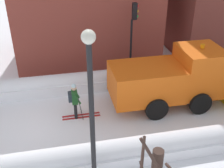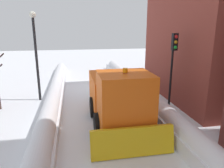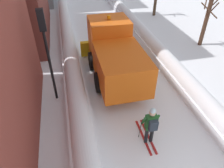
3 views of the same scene
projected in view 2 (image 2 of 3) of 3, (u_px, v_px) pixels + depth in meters
The scene contains 8 objects.
ground_plane at pixel (122, 165), 7.51m from camera, with size 80.00×80.00×0.00m, color white.
snowbank_left at pixel (197, 146), 7.89m from camera, with size 1.10×36.00×1.04m.
snowbank_right at pixel (37, 165), 6.91m from camera, with size 1.10×36.00×0.93m.
building_brick_near at pixel (222, 22), 13.89m from camera, with size 7.37×8.96×10.04m.
plow_truck at pixel (118, 96), 10.34m from camera, with size 3.20×5.98×3.12m.
skier at pixel (101, 81), 14.99m from camera, with size 0.62×1.80×1.81m.
traffic_light_pole at pixel (173, 58), 11.53m from camera, with size 0.28×0.42×4.41m.
street_lamp at pixel (35, 46), 13.35m from camera, with size 0.40×0.40×5.65m.
Camera 2 is at (1.53, 16.33, 4.73)m, focal length 34.10 mm.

